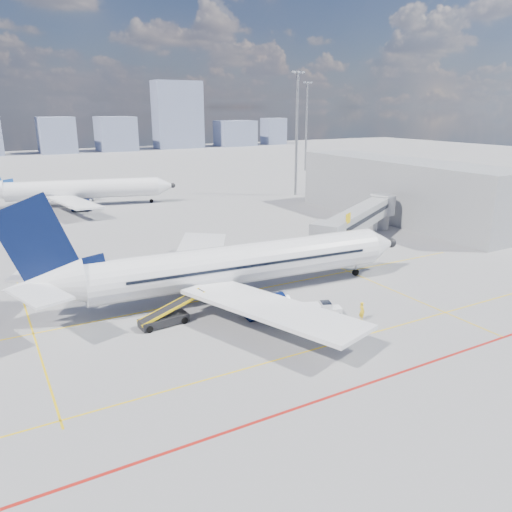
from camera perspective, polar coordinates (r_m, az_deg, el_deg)
The scene contains 12 objects.
ground at distance 45.28m, azimuth 3.21°, elevation -7.29°, with size 420.00×420.00×0.00m, color gray.
apron_markings at distance 42.05m, azimuth 5.44°, elevation -9.31°, with size 90.00×35.12×0.01m.
jet_bridge at distance 70.71m, azimuth 12.01°, elevation 4.35°, with size 23.55×15.78×6.30m.
terminal_block at distance 88.14m, azimuth 16.28°, elevation 7.27°, with size 10.00×42.00×10.00m.
floodlight_mast_ne at distance 108.34m, azimuth 4.67°, elevation 14.07°, with size 3.20×0.61×25.45m.
floodlight_mast_far at distance 152.45m, azimuth 5.78°, elevation 14.77°, with size 3.20×0.61×25.45m.
main_aircraft at distance 49.48m, azimuth -3.29°, elevation -1.20°, with size 41.28×35.93×12.05m.
second_aircraft at distance 102.09m, azimuth -19.97°, elevation 7.13°, with size 37.01×31.79×10.99m.
baggage_tug at distance 46.11m, azimuth 8.26°, elevation -6.07°, with size 2.35×1.89×1.44m.
cargo_dolly at distance 44.49m, azimuth 5.47°, elevation -6.50°, with size 3.35×2.33×1.68m.
belt_loader at distance 44.70m, azimuth -10.33°, elevation -6.97°, with size 6.24×2.00×2.52m.
ramp_worker at distance 45.78m, azimuth 12.00°, elevation -6.19°, with size 0.64×0.42×1.75m, color yellow.
Camera 1 is at (-22.51, -34.74, 18.36)m, focal length 35.00 mm.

